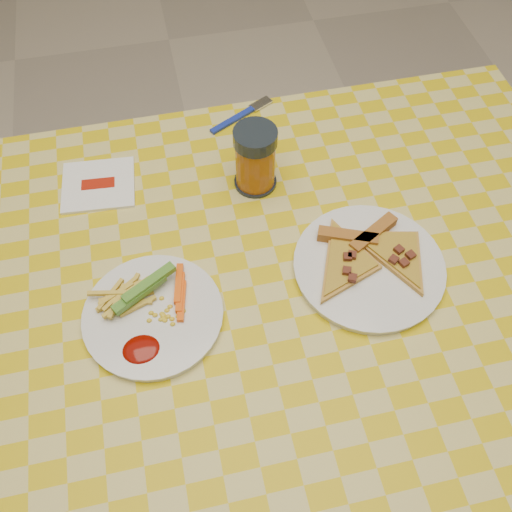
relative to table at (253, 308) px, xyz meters
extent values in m
plane|color=#C0AE9B|center=(0.00, 0.00, -0.68)|extent=(8.00, 8.00, 0.00)
cylinder|color=silver|center=(-0.54, 0.34, -0.33)|extent=(0.06, 0.06, 0.71)
cylinder|color=silver|center=(0.54, 0.34, -0.33)|extent=(0.06, 0.06, 0.71)
cube|color=brown|center=(0.00, 0.00, 0.05)|extent=(1.20, 0.80, 0.04)
cylinder|color=white|center=(-0.17, -0.02, 0.08)|extent=(0.28, 0.28, 0.01)
cylinder|color=white|center=(0.19, -0.01, 0.08)|extent=(0.28, 0.28, 0.01)
cube|color=#22560D|center=(-0.17, 0.01, 0.11)|extent=(0.10, 0.08, 0.02)
cube|color=#F8570B|center=(-0.12, 0.00, 0.09)|extent=(0.06, 0.08, 0.02)
ellipsoid|color=#710902|center=(-0.19, -0.08, 0.09)|extent=(0.06, 0.05, 0.01)
cube|color=#9B4B23|center=(0.17, 0.05, 0.10)|extent=(0.10, 0.06, 0.02)
cube|color=#9B4B23|center=(0.22, 0.04, 0.10)|extent=(0.10, 0.07, 0.02)
cylinder|color=black|center=(0.05, 0.22, 0.08)|extent=(0.08, 0.08, 0.01)
cylinder|color=#944A10|center=(0.05, 0.22, 0.12)|extent=(0.07, 0.07, 0.10)
cylinder|color=black|center=(0.05, 0.22, 0.19)|extent=(0.08, 0.08, 0.03)
cube|color=white|center=(-0.23, 0.27, 0.08)|extent=(0.14, 0.13, 0.01)
cube|color=#A21809|center=(-0.23, 0.27, 0.08)|extent=(0.06, 0.03, 0.00)
cube|color=#162897|center=(0.04, 0.39, 0.08)|extent=(0.10, 0.06, 0.01)
cube|color=silver|center=(0.11, 0.42, 0.08)|extent=(0.05, 0.04, 0.00)
camera|label=1|loc=(-0.10, -0.47, 0.87)|focal=40.00mm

